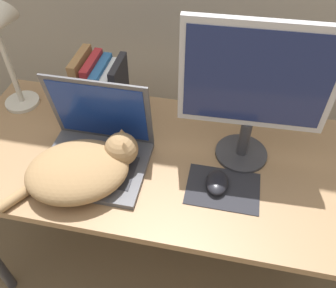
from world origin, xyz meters
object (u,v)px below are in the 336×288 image
object	(u,v)px
external_monitor	(255,89)
computer_mouse	(217,182)
book_row	(102,88)
desk_lamp	(3,41)
laptop	(96,149)
cat	(83,168)

from	to	relation	value
external_monitor	computer_mouse	xyz separation A→B (m)	(-0.07, -0.15, -0.26)
computer_mouse	book_row	bearing A→B (deg)	148.54
book_row	desk_lamp	world-z (taller)	desk_lamp
laptop	desk_lamp	bearing A→B (deg)	150.97
laptop	cat	xyz separation A→B (m)	(-0.01, -0.09, 0.01)
laptop	desk_lamp	world-z (taller)	desk_lamp
cat	computer_mouse	bearing A→B (deg)	8.38
book_row	external_monitor	bearing A→B (deg)	-13.87
book_row	computer_mouse	bearing A→B (deg)	-31.46
external_monitor	desk_lamp	bearing A→B (deg)	174.80
cat	external_monitor	world-z (taller)	external_monitor
book_row	desk_lamp	size ratio (longest dim) A/B	0.54
computer_mouse	desk_lamp	size ratio (longest dim) A/B	0.23
laptop	external_monitor	size ratio (longest dim) A/B	0.70
laptop	cat	bearing A→B (deg)	-96.81
laptop	desk_lamp	size ratio (longest dim) A/B	0.78
external_monitor	cat	bearing A→B (deg)	-156.07
computer_mouse	laptop	bearing A→B (deg)	175.87
laptop	external_monitor	distance (m)	0.53
external_monitor	computer_mouse	distance (m)	0.31
laptop	book_row	size ratio (longest dim) A/B	1.44
cat	external_monitor	xyz separation A→B (m)	(0.48, 0.21, 0.22)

